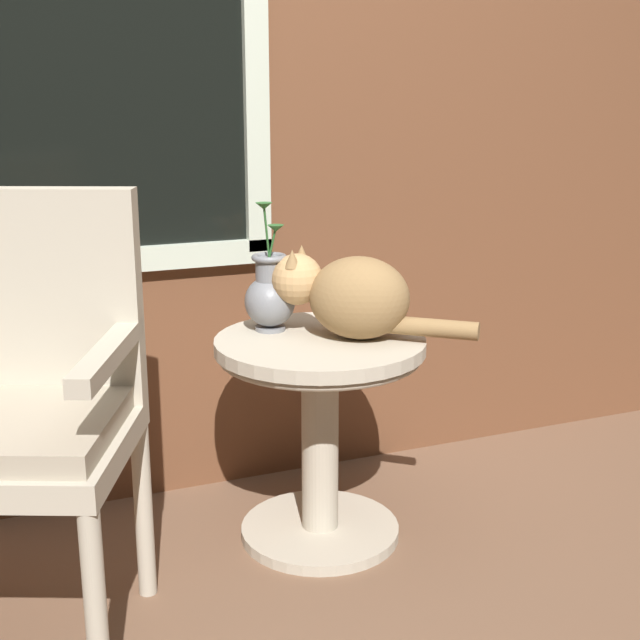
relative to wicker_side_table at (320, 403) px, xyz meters
The scene contains 6 objects.
ground_plane 0.52m from the wicker_side_table, 122.65° to the right, with size 6.00×6.00×0.00m, color brown.
back_wall 1.03m from the wicker_side_table, 113.44° to the left, with size 4.00×0.07×2.60m.
wicker_side_table is the anchor object (origin of this frame).
wicker_chair 0.80m from the wicker_side_table, 169.07° to the right, with size 0.64×0.63×1.00m.
cat 0.31m from the wicker_side_table, 13.43° to the right, with size 0.46×0.40×0.23m.
pewter_vase_with_ivy 0.32m from the wicker_side_table, 127.26° to the left, with size 0.14×0.14×0.35m.
Camera 1 is at (-0.63, -1.73, 1.21)m, focal length 48.43 mm.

